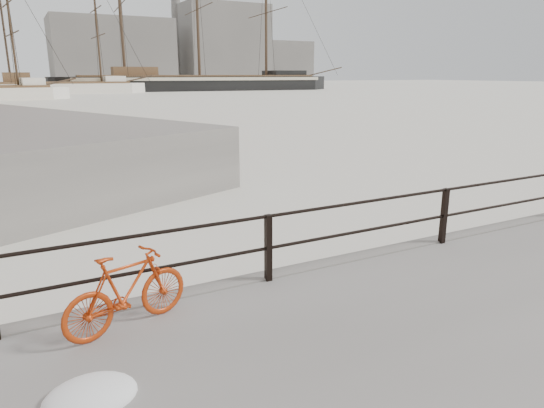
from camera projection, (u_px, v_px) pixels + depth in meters
name	position (u px, v px, depth m)	size (l,w,h in m)	color
ground	(433.00, 258.00, 8.91)	(400.00, 400.00, 0.00)	white
guardrail	(444.00, 216.00, 8.56)	(28.00, 0.10, 1.00)	black
bicycle	(127.00, 291.00, 5.67)	(1.58, 0.24, 0.95)	#AE320B
barque_black	(200.00, 91.00, 97.67)	(63.44, 20.76, 35.66)	black
schooner_mid	(60.00, 94.00, 81.49)	(30.81, 13.03, 21.99)	white
industrial_west	(112.00, 52.00, 135.15)	(32.00, 18.00, 18.00)	gray
industrial_mid	(222.00, 45.00, 154.40)	(26.00, 20.00, 24.00)	gray
industrial_east	(278.00, 63.00, 170.33)	(20.00, 16.00, 14.00)	gray
smokestack	(176.00, 11.00, 150.21)	(2.80, 2.80, 44.00)	gray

